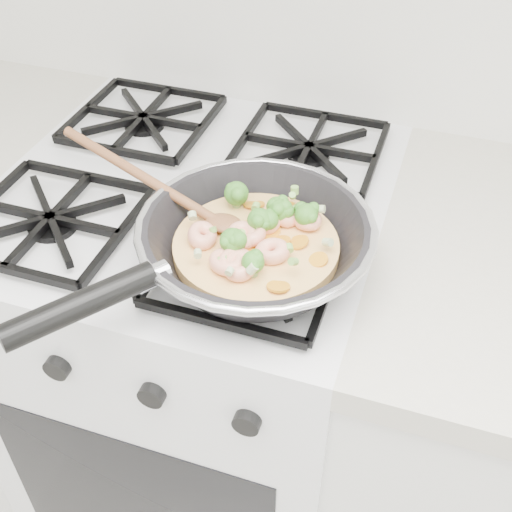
% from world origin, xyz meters
% --- Properties ---
extents(stove, '(0.60, 0.60, 0.92)m').
position_xyz_m(stove, '(0.00, 1.70, 0.46)').
color(stove, white).
rests_on(stove, ground).
extents(skillet, '(0.46, 0.42, 0.10)m').
position_xyz_m(skillet, '(0.15, 1.55, 0.96)').
color(skillet, black).
rests_on(skillet, stove).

